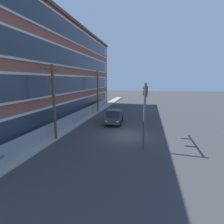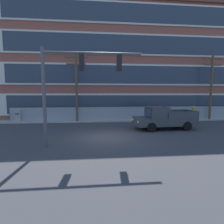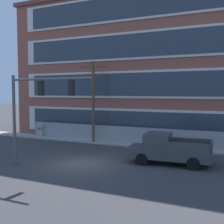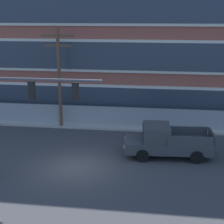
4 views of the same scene
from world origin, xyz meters
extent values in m
plane|color=#38383A|center=(0.00, 0.00, 0.00)|extent=(160.00, 160.00, 0.00)
cube|color=#9E9B93|center=(0.00, 7.57, 0.08)|extent=(80.00, 1.81, 0.16)
cube|color=brown|center=(6.51, 14.26, 7.04)|extent=(39.49, 11.58, 14.07)
cube|color=beige|center=(6.51, 8.41, 1.93)|extent=(36.33, 0.10, 2.53)
cube|color=#2D3844|center=(6.51, 8.35, 1.93)|extent=(34.75, 0.06, 2.11)
cube|color=beige|center=(6.51, 8.41, 5.45)|extent=(36.33, 0.10, 2.53)
cube|color=#2D3844|center=(6.51, 8.35, 5.45)|extent=(34.75, 0.06, 2.11)
cube|color=beige|center=(6.51, 8.41, 8.97)|extent=(36.33, 0.10, 2.53)
cube|color=#2D3844|center=(6.51, 8.35, 8.97)|extent=(34.75, 0.06, 2.11)
cube|color=gray|center=(5.09, 7.58, 0.82)|extent=(30.65, 0.04, 1.64)
cylinder|color=#4C4C51|center=(5.09, 7.58, 1.64)|extent=(30.65, 0.05, 0.05)
cylinder|color=#4C4C51|center=(-0.94, -2.03, 5.54)|extent=(5.74, 0.14, 0.14)
cube|color=black|center=(-1.60, -2.03, 4.99)|extent=(0.28, 0.32, 0.90)
cylinder|color=red|center=(-1.60, -1.85, 5.27)|extent=(0.04, 0.18, 0.18)
cylinder|color=#503E08|center=(-1.60, -1.85, 4.99)|extent=(0.04, 0.18, 0.18)
cylinder|color=#0A4011|center=(-1.60, -1.85, 4.71)|extent=(0.04, 0.18, 0.18)
cube|color=black|center=(0.60, -2.03, 4.99)|extent=(0.28, 0.32, 0.90)
cylinder|color=#4B0807|center=(0.60, -1.85, 5.27)|extent=(0.04, 0.18, 0.18)
cylinder|color=gold|center=(0.60, -1.85, 4.99)|extent=(0.04, 0.18, 0.18)
cylinder|color=#0A4011|center=(0.60, -1.85, 4.71)|extent=(0.04, 0.18, 0.18)
cube|color=#383A3D|center=(5.33, 2.35, 0.75)|extent=(5.50, 2.42, 0.70)
cube|color=#383A3D|center=(4.58, 2.30, 1.57)|extent=(1.74, 2.00, 0.94)
cube|color=#283342|center=(3.76, 2.24, 1.57)|extent=(0.18, 1.69, 0.70)
cube|color=#383A3D|center=(6.60, 1.47, 1.38)|extent=(2.69, 0.30, 0.56)
cube|color=#383A3D|center=(6.47, 3.40, 1.38)|extent=(2.69, 0.30, 0.56)
cube|color=#383A3D|center=(7.97, 2.53, 1.38)|extent=(0.23, 1.98, 0.56)
cylinder|color=black|center=(3.79, 1.29, 0.40)|extent=(0.82, 0.31, 0.80)
cylinder|color=black|center=(3.66, 3.19, 0.40)|extent=(0.82, 0.31, 0.80)
cylinder|color=black|center=(7.00, 1.52, 0.40)|extent=(0.82, 0.31, 0.80)
cylinder|color=black|center=(6.87, 3.41, 0.40)|extent=(0.82, 0.31, 0.80)
cube|color=white|center=(2.68, 1.45, 0.85)|extent=(0.08, 0.24, 0.16)
cube|color=white|center=(2.58, 2.88, 0.85)|extent=(0.08, 0.24, 0.16)
cylinder|color=brown|center=(-2.83, 6.88, 3.78)|extent=(0.26, 0.26, 7.55)
cube|color=brown|center=(-2.83, 6.88, 7.05)|extent=(2.42, 0.14, 0.14)
cube|color=brown|center=(-2.83, 6.88, 6.35)|extent=(2.06, 0.14, 0.14)
camera|label=1|loc=(-18.46, -2.32, 6.12)|focal=28.00mm
camera|label=2|loc=(-0.87, -12.57, 3.18)|focal=28.00mm
camera|label=3|loc=(9.53, -15.82, 4.76)|focal=45.00mm
camera|label=4|loc=(4.54, -17.87, 8.66)|focal=55.00mm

